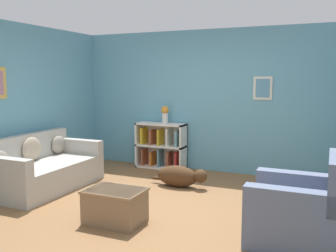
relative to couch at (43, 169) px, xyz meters
name	(u,v)px	position (x,y,z in m)	size (l,w,h in m)	color
ground_plane	(156,206)	(2.00, -0.07, -0.30)	(14.00, 14.00, 0.00)	brown
wall_back	(208,101)	(2.00, 2.18, 1.00)	(5.60, 0.13, 2.60)	#609EB7
wall_left	(10,105)	(-0.55, -0.07, 1.00)	(0.13, 5.00, 2.60)	#609EB7
couch	(43,169)	(0.00, 0.00, 0.00)	(0.94, 1.80, 0.83)	#ADA89E
bookshelf	(161,146)	(1.14, 1.97, 0.12)	(0.96, 0.33, 0.87)	silver
recliner_chair	(302,211)	(3.88, -0.45, 0.04)	(0.95, 0.88, 0.96)	slate
coffee_table	(115,205)	(1.80, -0.77, -0.08)	(0.69, 0.50, 0.41)	#846647
dog	(180,176)	(1.95, 0.92, -0.13)	(0.98, 0.30, 0.34)	#472D19
vase	(165,114)	(1.23, 1.95, 0.75)	(0.15, 0.15, 0.33)	silver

